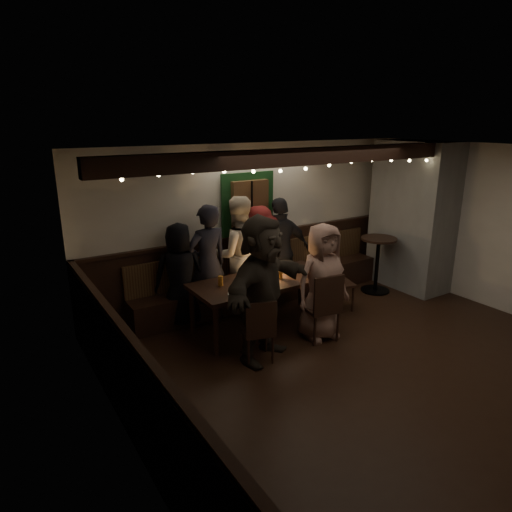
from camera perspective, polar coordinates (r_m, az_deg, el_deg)
room at (r=7.44m, az=11.50°, el=1.79°), size 6.02×5.01×2.62m
dining_table at (r=6.56m, az=0.93°, el=-3.50°), size 2.09×0.90×0.91m
chair_near_left at (r=5.72m, az=0.41°, el=-8.93°), size 0.48×0.48×0.85m
chair_near_right at (r=6.28m, az=8.52°, el=-5.94°), size 0.51×0.51×0.98m
chair_end at (r=7.35m, az=9.73°, el=-2.77°), size 0.52×0.52×0.94m
high_top at (r=8.26m, az=14.95°, el=-0.21°), size 0.62×0.62×0.98m
person_a at (r=6.74m, az=-9.47°, el=-2.38°), size 0.88×0.72×1.55m
person_b at (r=6.80m, az=-6.04°, el=-0.99°), size 0.67×0.45×1.79m
person_c at (r=7.11m, az=-2.33°, el=0.15°), size 1.04×0.89×1.85m
person_d at (r=7.34m, az=0.31°, el=-0.09°), size 1.09×0.65×1.65m
person_e at (r=7.50m, az=3.07°, el=0.67°), size 1.08×0.59×1.75m
person_f at (r=5.66m, az=0.80°, el=-4.13°), size 1.82×1.22×1.88m
person_g at (r=6.31m, az=8.24°, el=-3.22°), size 0.84×0.58×1.64m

